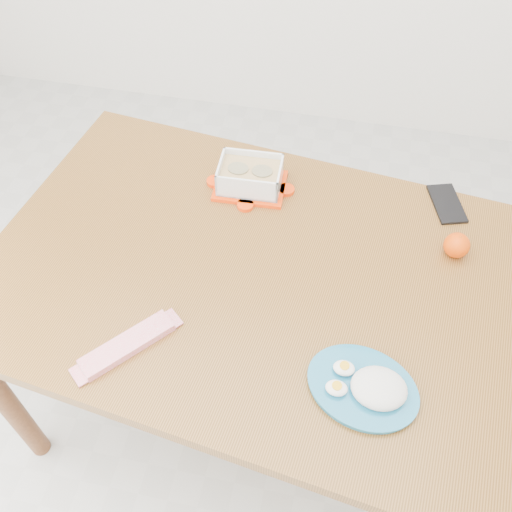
% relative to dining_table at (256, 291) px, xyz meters
% --- Properties ---
extents(ground, '(3.50, 3.50, 0.00)m').
position_rel_dining_table_xyz_m(ground, '(-0.11, -0.09, -0.67)').
color(ground, '#B7B7B2').
rests_on(ground, ground).
extents(dining_table, '(1.47, 1.08, 0.75)m').
position_rel_dining_table_xyz_m(dining_table, '(0.00, 0.00, 0.00)').
color(dining_table, brown).
rests_on(dining_table, ground).
extents(food_container, '(0.20, 0.16, 0.08)m').
position_rel_dining_table_xyz_m(food_container, '(-0.08, 0.29, 0.13)').
color(food_container, '#FF3C07').
rests_on(food_container, dining_table).
extents(orange_fruit, '(0.07, 0.07, 0.07)m').
position_rel_dining_table_xyz_m(orange_fruit, '(0.48, 0.16, 0.12)').
color(orange_fruit, red).
rests_on(orange_fruit, dining_table).
extents(rice_plate, '(0.30, 0.30, 0.07)m').
position_rel_dining_table_xyz_m(rice_plate, '(0.30, -0.27, 0.11)').
color(rice_plate, '#19688C').
rests_on(rice_plate, dining_table).
extents(candy_bar, '(0.18, 0.20, 0.02)m').
position_rel_dining_table_xyz_m(candy_bar, '(-0.24, -0.27, 0.09)').
color(candy_bar, red).
rests_on(candy_bar, dining_table).
extents(smartphone, '(0.11, 0.16, 0.01)m').
position_rel_dining_table_xyz_m(smartphone, '(0.47, 0.34, 0.09)').
color(smartphone, black).
rests_on(smartphone, dining_table).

